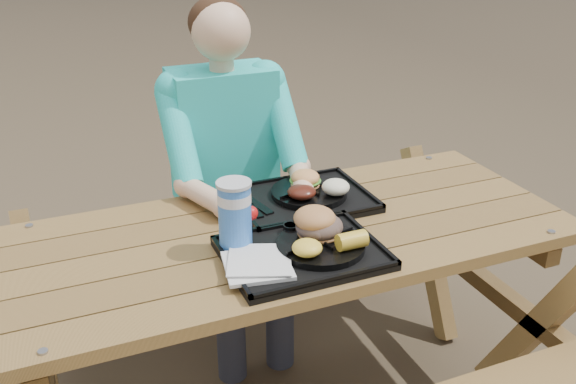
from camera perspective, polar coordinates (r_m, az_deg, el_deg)
name	(u,v)px	position (r m, az deg, el deg)	size (l,w,h in m)	color
picnic_table	(288,327)	(2.22, 0.00, -11.92)	(1.80, 1.49, 0.75)	#999999
tray_near	(302,254)	(1.87, 1.30, -5.54)	(0.45, 0.35, 0.02)	black
tray_far	(302,200)	(2.18, 1.27, -0.75)	(0.45, 0.35, 0.02)	black
plate_near	(321,245)	(1.87, 2.91, -4.74)	(0.26, 0.26, 0.02)	black
plate_far	(309,193)	(2.19, 1.88, -0.05)	(0.26, 0.26, 0.02)	black
napkin_stack	(257,264)	(1.78, -2.74, -6.42)	(0.18, 0.18, 0.02)	silver
soda_cup	(235,216)	(1.85, -4.74, -2.14)	(0.10, 0.10, 0.19)	blue
condiment_bbq	(291,229)	(1.95, 0.25, -3.28)	(0.05, 0.05, 0.03)	black
condiment_mustard	(303,226)	(1.96, 1.37, -3.02)	(0.05, 0.05, 0.03)	gold
sandwich	(320,214)	(1.87, 2.82, -1.99)	(0.13, 0.13, 0.14)	#BE7A43
mac_cheese	(307,248)	(1.79, 1.71, -4.98)	(0.09, 0.09, 0.04)	yellow
corn_cob	(352,240)	(1.83, 5.69, -4.30)	(0.09, 0.09, 0.05)	yellow
cutlery_far	(257,204)	(2.13, -2.79, -1.11)	(0.03, 0.17, 0.01)	black
burger	(305,174)	(2.20, 1.55, 1.59)	(0.10, 0.10, 0.09)	#EA9A52
baked_beans	(302,192)	(2.12, 1.22, 0.00)	(0.10, 0.10, 0.04)	#4C190F
potato_salad	(336,187)	(2.15, 4.26, 0.45)	(0.09, 0.09, 0.05)	white
diner	(227,193)	(2.54, -5.42, -0.04)	(0.48, 0.84, 1.28)	teal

